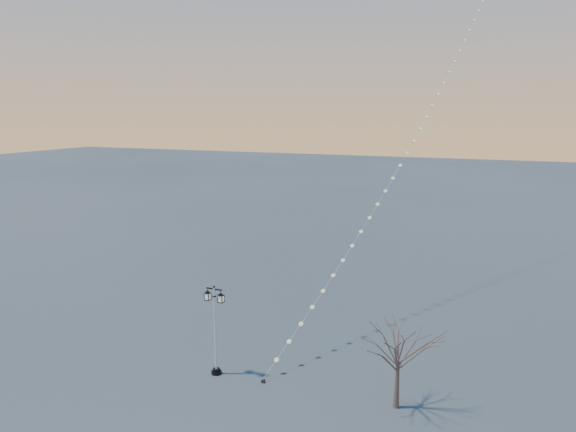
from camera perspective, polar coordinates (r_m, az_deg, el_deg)
The scene contains 4 objects.
ground at distance 30.69m, azimuth -3.27°, elevation -17.38°, with size 300.00×300.00×0.00m, color #434444.
street_lamp at distance 30.61m, azimuth -7.80°, elevation -11.53°, with size 1.33×0.58×5.23m.
bare_tree at distance 27.56m, azimuth 11.73°, elevation -13.66°, with size 2.77×2.77×4.60m.
kite_train at distance 45.84m, azimuth 14.38°, elevation 12.48°, with size 10.40×42.45×32.14m.
Camera 1 is at (11.77, -24.25, 14.67)m, focal length 33.27 mm.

